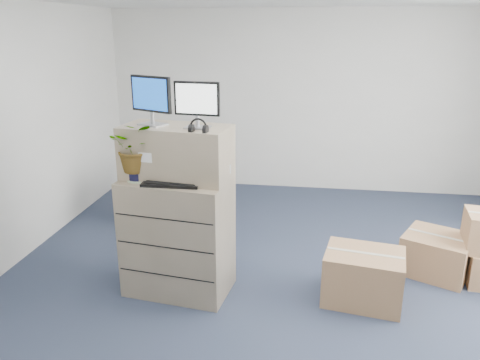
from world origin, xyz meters
name	(u,v)px	position (x,y,z in m)	size (l,w,h in m)	color
ground	(284,303)	(0.00, 0.00, 0.00)	(7.00, 7.00, 0.00)	#222A3E
wall_back	(300,102)	(0.00, 3.51, 1.40)	(6.00, 0.02, 2.80)	silver
filing_cabinet_lower	(178,236)	(-1.05, 0.12, 0.58)	(0.99, 0.60, 1.15)	gray
filing_cabinet_upper	(177,152)	(-1.05, 0.17, 1.40)	(0.99, 0.49, 0.49)	gray
monitor_left	(151,98)	(-1.26, 0.17, 1.90)	(0.42, 0.26, 0.45)	#99999E
monitor_right	(197,102)	(-0.82, 0.11, 1.88)	(0.42, 0.18, 0.41)	#99999E
headphones	(198,127)	(-0.78, -0.05, 1.69)	(0.16, 0.16, 0.02)	black
keyboard	(171,183)	(-1.04, -0.04, 1.17)	(0.52, 0.22, 0.03)	black
mouse	(207,183)	(-0.72, 0.00, 1.17)	(0.09, 0.06, 0.03)	silver
water_bottle	(181,162)	(-1.01, 0.17, 1.31)	(0.09, 0.09, 0.31)	#94979C
phone_dock	(168,173)	(-1.13, 0.14, 1.20)	(0.08, 0.07, 0.15)	silver
external_drive	(216,175)	(-0.69, 0.22, 1.18)	(0.20, 0.15, 0.06)	black
tissue_box	(216,169)	(-0.67, 0.17, 1.26)	(0.24, 0.12, 0.09)	#3A91C6
potted_plant	(136,154)	(-1.39, 0.04, 1.41)	(0.47, 0.51, 0.45)	#A8C19B
office_chair	(161,189)	(-1.81, 1.94, 0.40)	(0.78, 0.73, 0.81)	slate
cardboard_boxes	(427,261)	(1.39, 0.54, 0.28)	(2.01, 1.40, 0.75)	#9F744D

